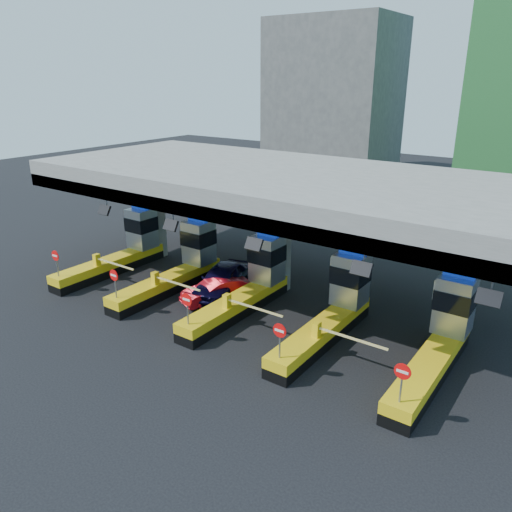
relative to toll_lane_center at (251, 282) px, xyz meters
The scene contains 10 objects.
ground 1.42m from the toll_lane_center, 90.42° to the right, with size 120.00×120.00×0.00m, color black.
toll_canopy 5.40m from the toll_lane_center, 90.02° to the left, with size 28.00×12.09×7.00m.
toll_lane_far_left 10.00m from the toll_lane_center, behind, with size 4.43×8.00×4.16m.
toll_lane_left 5.00m from the toll_lane_center, behind, with size 4.43×8.00×4.16m.
toll_lane_center is the anchor object (origin of this frame).
toll_lane_right 5.00m from the toll_lane_center, ahead, with size 4.43×8.00×4.16m.
toll_lane_far_right 10.00m from the toll_lane_center, ahead, with size 4.43×8.00×4.16m.
bg_building_concrete 39.11m from the toll_lane_center, 111.40° to the left, with size 14.00×10.00×18.00m, color #4C4C49.
van 2.37m from the toll_lane_center, behind, with size 2.03×5.04×1.72m, color black.
red_car 2.16m from the toll_lane_center, 164.47° to the right, with size 1.37×3.94×1.30m, color #9E0C17.
Camera 1 is at (14.44, -19.44, 11.75)m, focal length 35.00 mm.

